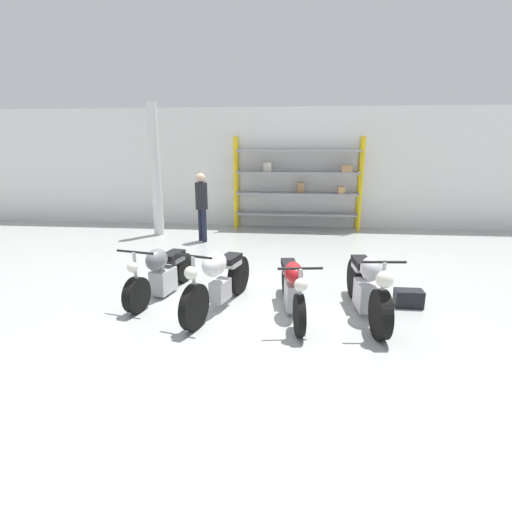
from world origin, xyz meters
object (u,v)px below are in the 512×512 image
(shelving_rack, at_px, (299,182))
(person_browsing, at_px, (202,202))
(toolbox, at_px, (409,298))
(motorcycle_grey, at_px, (162,273))
(motorcycle_red, at_px, (292,286))
(motorcycle_silver, at_px, (367,287))
(motorcycle_white, at_px, (218,279))

(shelving_rack, distance_m, person_browsing, 3.23)
(person_browsing, xyz_separation_m, toolbox, (4.34, -4.04, -0.93))
(motorcycle_grey, bearing_deg, motorcycle_red, 89.70)
(shelving_rack, bearing_deg, motorcycle_silver, -80.64)
(motorcycle_red, relative_size, motorcycle_silver, 0.98)
(motorcycle_silver, height_order, person_browsing, person_browsing)
(motorcycle_red, bearing_deg, person_browsing, -159.39)
(motorcycle_red, bearing_deg, motorcycle_grey, -110.73)
(motorcycle_red, bearing_deg, motorcycle_white, -97.77)
(shelving_rack, relative_size, motorcycle_white, 1.77)
(motorcycle_white, bearing_deg, person_browsing, -147.87)
(motorcycle_red, bearing_deg, motorcycle_silver, 81.75)
(motorcycle_red, distance_m, person_browsing, 5.14)
(motorcycle_red, distance_m, toolbox, 1.95)
(motorcycle_white, xyz_separation_m, motorcycle_red, (1.16, 0.01, -0.07))
(motorcycle_silver, bearing_deg, motorcycle_grey, -103.55)
(motorcycle_grey, bearing_deg, motorcycle_white, 77.23)
(motorcycle_red, height_order, person_browsing, person_browsing)
(shelving_rack, height_order, person_browsing, shelving_rack)
(motorcycle_grey, bearing_deg, motorcycle_silver, 93.80)
(toolbox, bearing_deg, motorcycle_grey, 179.09)
(person_browsing, height_order, toolbox, person_browsing)
(motorcycle_white, height_order, person_browsing, person_browsing)
(motorcycle_white, height_order, toolbox, motorcycle_white)
(motorcycle_white, distance_m, motorcycle_silver, 2.29)
(motorcycle_white, xyz_separation_m, person_browsing, (-1.31, 4.48, 0.57))
(person_browsing, distance_m, toolbox, 6.01)
(person_browsing, bearing_deg, toolbox, 92.91)
(shelving_rack, height_order, toolbox, shelving_rack)
(motorcycle_white, distance_m, person_browsing, 4.70)
(motorcycle_silver, bearing_deg, motorcycle_white, -94.93)
(shelving_rack, relative_size, motorcycle_red, 1.79)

